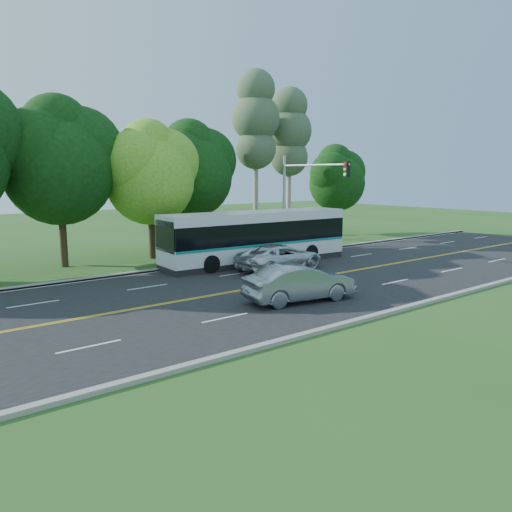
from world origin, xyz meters
TOP-DOWN VIEW (x-y plane):
  - ground at (0.00, 0.00)m, footprint 120.00×120.00m
  - road at (0.00, 0.00)m, footprint 60.00×14.00m
  - curb_north at (0.00, 7.15)m, footprint 60.00×0.30m
  - curb_south at (0.00, -7.15)m, footprint 60.00×0.30m
  - grass_verge at (0.00, 9.00)m, footprint 60.00×4.00m
  - lane_markings at (-0.09, 0.00)m, footprint 57.60×13.82m
  - tree_row at (-5.15, 12.13)m, footprint 44.70×9.10m
  - bougainvillea_hedge at (7.18, 8.15)m, footprint 9.50×2.25m
  - traffic_signal at (6.49, 5.40)m, footprint 0.42×6.10m
  - transit_bus at (2.67, 5.64)m, footprint 12.85×3.46m
  - sedan at (-1.81, -3.34)m, footprint 5.34×2.65m
  - suv at (2.35, 2.90)m, footprint 5.77×2.92m

SIDE VIEW (x-z plane):
  - ground at x=0.00m, z-range 0.00..0.00m
  - road at x=0.00m, z-range 0.00..0.02m
  - lane_markings at x=-0.09m, z-range 0.02..0.02m
  - grass_verge at x=0.00m, z-range 0.00..0.10m
  - curb_north at x=0.00m, z-range 0.00..0.15m
  - curb_south at x=0.00m, z-range 0.00..0.15m
  - bougainvillea_hedge at x=7.18m, z-range -0.03..1.47m
  - suv at x=2.35m, z-range 0.02..1.58m
  - sedan at x=-1.81m, z-range 0.02..1.70m
  - transit_bus at x=2.67m, z-range 0.00..3.33m
  - traffic_signal at x=6.49m, z-range 1.17..8.17m
  - tree_row at x=-5.15m, z-range -0.19..13.65m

